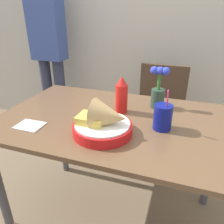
# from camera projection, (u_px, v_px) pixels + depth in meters

# --- Properties ---
(ground_plane) EXTENTS (12.00, 12.00, 0.00)m
(ground_plane) POSITION_uv_depth(u_px,v_px,m) (115.00, 217.00, 1.50)
(ground_plane) COLOR #7A664C
(wall_window) EXTENTS (7.00, 0.06, 2.60)m
(wall_window) POSITION_uv_depth(u_px,v_px,m) (158.00, 8.00, 1.98)
(wall_window) COLOR #B7B2A3
(wall_window) RESTS_ON ground_plane
(dining_table) EXTENTS (1.26, 0.79, 0.76)m
(dining_table) POSITION_uv_depth(u_px,v_px,m) (116.00, 135.00, 1.21)
(dining_table) COLOR brown
(dining_table) RESTS_ON ground_plane
(chair_far_window) EXTENTS (0.40, 0.40, 0.87)m
(chair_far_window) POSITION_uv_depth(u_px,v_px,m) (160.00, 109.00, 1.89)
(chair_far_window) COLOR #473323
(chair_far_window) RESTS_ON ground_plane
(food_basket) EXTENTS (0.28, 0.28, 0.17)m
(food_basket) POSITION_uv_depth(u_px,v_px,m) (105.00, 123.00, 1.00)
(food_basket) COLOR red
(food_basket) RESTS_ON dining_table
(ketchup_bottle) EXTENTS (0.07, 0.07, 0.21)m
(ketchup_bottle) POSITION_uv_depth(u_px,v_px,m) (122.00, 95.00, 1.21)
(ketchup_bottle) COLOR red
(ketchup_bottle) RESTS_ON dining_table
(drink_cup) EXTENTS (0.09, 0.09, 0.21)m
(drink_cup) POSITION_uv_depth(u_px,v_px,m) (163.00, 118.00, 1.05)
(drink_cup) COLOR navy
(drink_cup) RESTS_ON dining_table
(flower_vase) EXTENTS (0.11, 0.08, 0.24)m
(flower_vase) POSITION_uv_depth(u_px,v_px,m) (158.00, 90.00, 1.26)
(flower_vase) COLOR #2D4738
(flower_vase) RESTS_ON dining_table
(napkin) EXTENTS (0.13, 0.10, 0.01)m
(napkin) POSITION_uv_depth(u_px,v_px,m) (30.00, 126.00, 1.09)
(napkin) COLOR white
(napkin) RESTS_ON dining_table
(person_standing) EXTENTS (0.32, 0.19, 1.73)m
(person_standing) POSITION_uv_depth(u_px,v_px,m) (48.00, 42.00, 2.11)
(person_standing) COLOR #2D3347
(person_standing) RESTS_ON ground_plane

